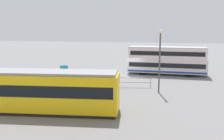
{
  "coord_description": "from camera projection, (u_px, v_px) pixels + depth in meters",
  "views": [
    {
      "loc": [
        -4.48,
        34.15,
        6.72
      ],
      "look_at": [
        1.28,
        6.38,
        1.92
      ],
      "focal_mm": 40.5,
      "sensor_mm": 36.0,
      "label": 1
    }
  ],
  "objects": [
    {
      "name": "pedestrian_near_railing",
      "position": [
        87.0,
        75.0,
        30.7
      ],
      "size": [
        0.44,
        0.44,
        1.68
      ],
      "color": "#4C3F2D",
      "rests_on": "ground"
    },
    {
      "name": "double_decker_bus",
      "position": [
        167.0,
        61.0,
        36.04
      ],
      "size": [
        11.08,
        3.03,
        4.0
      ],
      "color": "silver",
      "rests_on": "ground"
    },
    {
      "name": "pedestrian_crossing",
      "position": [
        118.0,
        84.0,
        26.25
      ],
      "size": [
        0.36,
        0.33,
        1.58
      ],
      "color": "black",
      "rests_on": "ground"
    },
    {
      "name": "tram_yellow",
      "position": [
        30.0,
        90.0,
        20.21
      ],
      "size": [
        14.38,
        4.11,
        3.34
      ],
      "color": "yellow",
      "rests_on": "ground"
    },
    {
      "name": "ground_plane",
      "position": [
        130.0,
        76.0,
        34.99
      ],
      "size": [
        160.0,
        160.0,
        0.0
      ],
      "primitive_type": "plane",
      "color": "slate"
    },
    {
      "name": "pedestrian_railing",
      "position": [
        114.0,
        80.0,
        28.9
      ],
      "size": [
        8.4,
        0.7,
        1.08
      ],
      "color": "gray",
      "rests_on": "ground"
    },
    {
      "name": "street_lamp",
      "position": [
        160.0,
        56.0,
        25.67
      ],
      "size": [
        0.36,
        0.36,
        6.48
      ],
      "color": "#4C4C51",
      "rests_on": "ground"
    },
    {
      "name": "info_sign",
      "position": [
        64.0,
        71.0,
        29.24
      ],
      "size": [
        0.91,
        0.26,
        2.47
      ],
      "color": "slate",
      "rests_on": "ground"
    }
  ]
}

